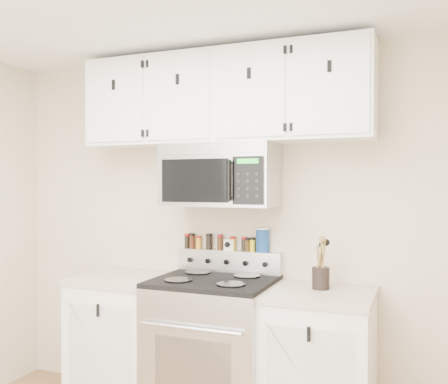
% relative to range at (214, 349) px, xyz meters
% --- Properties ---
extents(back_wall, '(3.50, 0.01, 2.50)m').
position_rel_range_xyz_m(back_wall, '(0.00, 0.32, 0.76)').
color(back_wall, '#B9AC8B').
rests_on(back_wall, floor).
extents(range, '(0.76, 0.65, 1.10)m').
position_rel_range_xyz_m(range, '(0.00, 0.00, 0.00)').
color(range, '#B7B7BA').
rests_on(range, floor).
extents(base_cabinet_left, '(0.64, 0.62, 0.92)m').
position_rel_range_xyz_m(base_cabinet_left, '(-0.69, 0.02, -0.03)').
color(base_cabinet_left, white).
rests_on(base_cabinet_left, floor).
extents(base_cabinet_right, '(0.64, 0.62, 0.92)m').
position_rel_range_xyz_m(base_cabinet_right, '(0.69, 0.02, -0.03)').
color(base_cabinet_right, white).
rests_on(base_cabinet_right, floor).
extents(microwave, '(0.76, 0.44, 0.42)m').
position_rel_range_xyz_m(microwave, '(0.00, 0.13, 1.14)').
color(microwave, '#9E9EA3').
rests_on(microwave, back_wall).
extents(upper_cabinets, '(2.00, 0.35, 0.62)m').
position_rel_range_xyz_m(upper_cabinets, '(-0.00, 0.15, 1.66)').
color(upper_cabinets, white).
rests_on(upper_cabinets, back_wall).
extents(utensil_crock, '(0.11, 0.11, 0.31)m').
position_rel_range_xyz_m(utensil_crock, '(0.68, 0.08, 0.51)').
color(utensil_crock, black).
rests_on(utensil_crock, base_cabinet_right).
extents(kitchen_timer, '(0.08, 0.07, 0.08)m').
position_rel_range_xyz_m(kitchen_timer, '(-0.00, 0.28, 0.65)').
color(kitchen_timer, white).
rests_on(kitchen_timer, range).
extents(salt_canister, '(0.09, 0.09, 0.17)m').
position_rel_range_xyz_m(salt_canister, '(0.25, 0.28, 0.70)').
color(salt_canister, navy).
rests_on(salt_canister, range).
extents(spice_jar_0, '(0.04, 0.04, 0.11)m').
position_rel_range_xyz_m(spice_jar_0, '(-0.33, 0.28, 0.67)').
color(spice_jar_0, black).
rests_on(spice_jar_0, range).
extents(spice_jar_1, '(0.04, 0.04, 0.11)m').
position_rel_range_xyz_m(spice_jar_1, '(-0.29, 0.28, 0.67)').
color(spice_jar_1, '#3E1E0F').
rests_on(spice_jar_1, range).
extents(spice_jar_2, '(0.04, 0.04, 0.09)m').
position_rel_range_xyz_m(spice_jar_2, '(-0.24, 0.28, 0.66)').
color(spice_jar_2, orange).
rests_on(spice_jar_2, range).
extents(spice_jar_3, '(0.05, 0.05, 0.11)m').
position_rel_range_xyz_m(spice_jar_3, '(-0.15, 0.28, 0.67)').
color(spice_jar_3, black).
rests_on(spice_jar_3, range).
extents(spice_jar_4, '(0.04, 0.04, 0.11)m').
position_rel_range_xyz_m(spice_jar_4, '(-0.07, 0.28, 0.67)').
color(spice_jar_4, '#39200D').
rests_on(spice_jar_4, range).
extents(spice_jar_5, '(0.04, 0.04, 0.10)m').
position_rel_range_xyz_m(spice_jar_5, '(0.03, 0.28, 0.66)').
color(spice_jar_5, gold).
rests_on(spice_jar_5, range).
extents(spice_jar_6, '(0.04, 0.04, 0.10)m').
position_rel_range_xyz_m(spice_jar_6, '(0.11, 0.28, 0.66)').
color(spice_jar_6, black).
rests_on(spice_jar_6, range).
extents(spice_jar_7, '(0.04, 0.04, 0.09)m').
position_rel_range_xyz_m(spice_jar_7, '(0.14, 0.28, 0.66)').
color(spice_jar_7, '#38280D').
rests_on(spice_jar_7, range).
extents(spice_jar_8, '(0.04, 0.04, 0.10)m').
position_rel_range_xyz_m(spice_jar_8, '(0.17, 0.28, 0.66)').
color(spice_jar_8, yellow).
rests_on(spice_jar_8, range).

